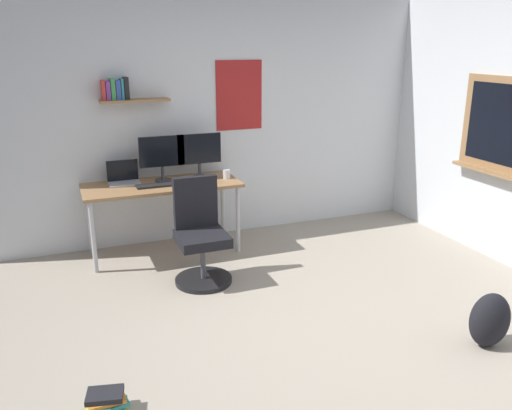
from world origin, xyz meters
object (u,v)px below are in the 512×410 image
Objects in this scene: book_stack_on_floor at (107,403)px; coffee_mug at (227,174)px; office_chair at (200,238)px; monitor_primary at (162,155)px; monitor_secondary at (199,152)px; laptop at (124,178)px; computer_mouse at (183,182)px; keyboard at (155,185)px; desk at (162,190)px; backpack at (490,320)px.

coffee_mug is at bearing 56.83° from book_stack_on_floor.
monitor_primary reaches higher than office_chair.
monitor_secondary reaches higher than book_stack_on_floor.
computer_mouse is at bearing -22.66° from laptop.
laptop is 0.81m from monitor_secondary.
coffee_mug is at bearing 56.09° from office_chair.
laptop reaches higher than keyboard.
monitor_secondary is (0.43, 0.10, 0.34)m from desk.
book_stack_on_floor is at bearing -122.81° from office_chair.
monitor_primary is 5.04× the size of coffee_mug.
monitor_secondary reaches higher than keyboard.
office_chair reaches higher than desk.
desk is 0.36m from monitor_primary.
laptop reaches higher than desk.
monitor_secondary reaches higher than laptop.
computer_mouse is 2.58m from book_stack_on_floor.
laptop is at bearing 170.04° from coffee_mug.
monitor_primary is at bearing 168.30° from coffee_mug.
desk is 3.19m from backpack.
laptop is 0.84× the size of keyboard.
laptop is 2.98× the size of computer_mouse.
monitor_secondary is at bearing 13.50° from desk.
desk is 16.92× the size of coffee_mug.
monitor_primary is at bearing -7.06° from laptop.
book_stack_on_floor is at bearing -109.60° from desk.
monitor_secondary is 4.46× the size of computer_mouse.
coffee_mug is (0.25, -0.13, -0.22)m from monitor_secondary.
keyboard is 0.28m from computer_mouse.
backpack is at bearing -57.37° from computer_mouse.
desk is 0.40m from laptop.
office_chair reaches higher than computer_mouse.
desk is at bearing -23.32° from laptop.
coffee_mug is (0.50, 0.74, 0.38)m from office_chair.
monitor_secondary is 1.13× the size of backpack.
laptop is at bearing 176.46° from monitor_secondary.
office_chair is 9.13× the size of computer_mouse.
monitor_primary is at bearing 69.27° from desk.
laptop is at bearing 119.90° from office_chair.
monitor_primary is 1.00× the size of monitor_secondary.
monitor_primary is 0.39m from monitor_secondary.
keyboard is at bearing -160.17° from monitor_secondary.
keyboard reaches higher than desk.
monitor_primary is 1.84× the size of book_stack_on_floor.
laptop is 3.54m from backpack.
computer_mouse is (0.20, -0.08, 0.09)m from desk.
monitor_primary is 0.69m from coffee_mug.
book_stack_on_floor is (-0.76, -2.27, -0.68)m from keyboard.
keyboard is at bearing 180.00° from computer_mouse.
laptop is 0.36m from keyboard.
office_chair is at bearing -69.56° from keyboard.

